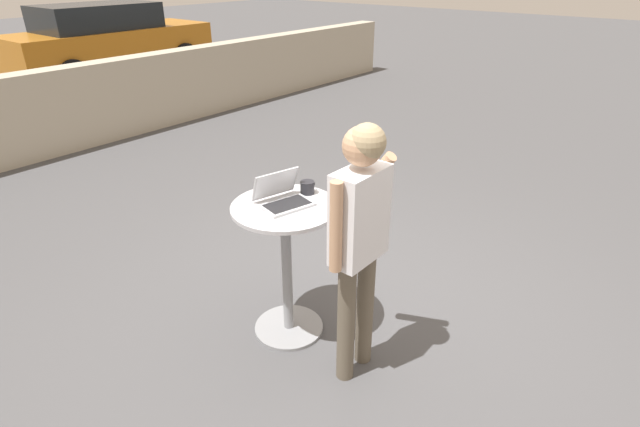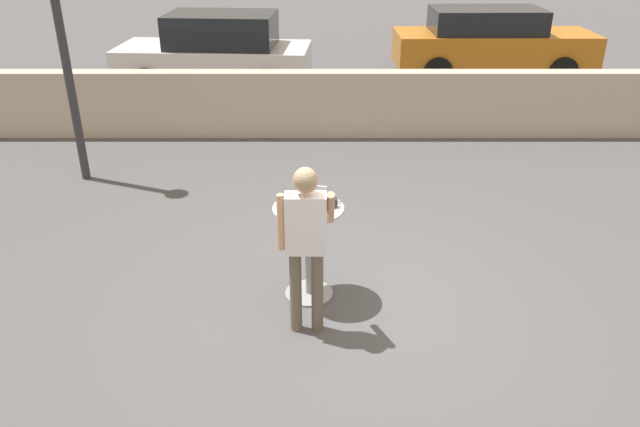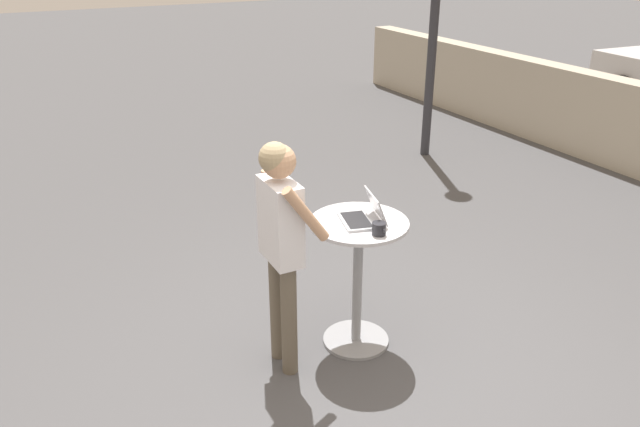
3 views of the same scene
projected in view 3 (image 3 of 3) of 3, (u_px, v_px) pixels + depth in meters
ground_plane at (359, 381)px, 4.30m from camera, size 50.00×50.00×0.00m
cafe_table at (358, 269)px, 4.46m from camera, size 0.69×0.69×1.00m
laptop at (364, 215)px, 4.29m from camera, size 0.38×0.35×0.20m
coffee_mug at (379, 229)px, 4.10m from camera, size 0.13×0.09×0.09m
standing_person at (281, 232)px, 4.05m from camera, size 0.51×0.36×1.66m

